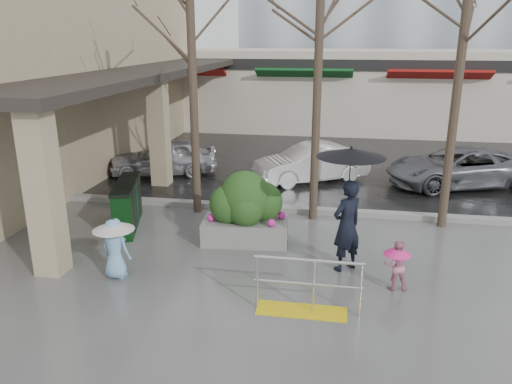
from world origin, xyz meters
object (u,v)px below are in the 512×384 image
(tree_mideast, at_px, (465,28))
(planter, at_px, (246,209))
(tree_midwest, at_px, (320,11))
(tree_west, at_px, (191,19))
(car_c, at_px, (458,167))
(news_boxes, at_px, (127,205))
(car_a, at_px, (164,157))
(child_blue, at_px, (115,242))
(car_b, at_px, (311,163))
(child_pink, at_px, (396,262))
(handrail, at_px, (305,293))
(woman, at_px, (348,201))

(tree_mideast, bearing_deg, planter, -158.66)
(tree_midwest, height_order, tree_mideast, tree_midwest)
(tree_west, bearing_deg, car_c, 26.67)
(tree_mideast, height_order, planter, tree_mideast)
(planter, relative_size, news_boxes, 0.95)
(tree_west, height_order, car_c, tree_west)
(car_a, bearing_deg, planter, 19.42)
(child_blue, bearing_deg, car_b, -102.94)
(tree_west, distance_m, tree_midwest, 3.20)
(tree_mideast, bearing_deg, child_pink, -112.33)
(tree_midwest, distance_m, car_c, 7.44)
(tree_mideast, distance_m, planter, 6.51)
(planter, relative_size, car_a, 0.56)
(news_boxes, height_order, car_c, car_c)
(handrail, xyz_separation_m, tree_midwest, (-0.16, 4.80, 4.86))
(car_a, height_order, car_b, same)
(woman, xyz_separation_m, child_blue, (-4.54, -1.14, -0.74))
(handrail, bearing_deg, car_c, 63.75)
(tree_midwest, bearing_deg, planter, -128.24)
(woman, relative_size, car_a, 0.71)
(car_c, bearing_deg, tree_midwest, -67.38)
(handrail, bearing_deg, news_boxes, 144.67)
(tree_west, bearing_deg, tree_midwest, 0.00)
(tree_mideast, bearing_deg, car_b, 135.23)
(planter, distance_m, car_c, 8.18)
(tree_mideast, height_order, car_b, tree_mideast)
(handrail, height_order, news_boxes, news_boxes)
(tree_midwest, bearing_deg, child_blue, -132.03)
(handrail, height_order, car_a, car_a)
(tree_west, relative_size, car_a, 1.84)
(child_blue, bearing_deg, planter, -123.99)
(tree_mideast, distance_m, news_boxes, 9.10)
(tree_midwest, distance_m, child_blue, 7.10)
(tree_mideast, distance_m, car_a, 10.36)
(tree_mideast, relative_size, planter, 3.15)
(woman, distance_m, car_b, 6.69)
(child_blue, relative_size, car_a, 0.34)
(tree_midwest, bearing_deg, car_c, 40.91)
(car_b, distance_m, car_c, 4.72)
(tree_west, xyz_separation_m, car_c, (7.61, 3.82, -4.45))
(handrail, xyz_separation_m, car_b, (-0.46, 8.38, 0.25))
(car_a, distance_m, car_b, 5.15)
(tree_midwest, relative_size, child_pink, 7.02)
(tree_mideast, height_order, news_boxes, tree_mideast)
(handrail, relative_size, car_c, 0.42)
(child_pink, relative_size, child_blue, 0.80)
(planter, distance_m, car_b, 5.56)
(child_blue, bearing_deg, car_c, -124.77)
(tree_west, distance_m, woman, 6.16)
(woman, xyz_separation_m, car_a, (-6.30, 6.54, -0.87))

